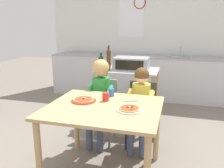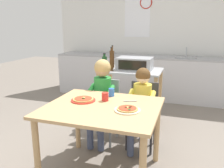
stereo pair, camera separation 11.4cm
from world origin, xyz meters
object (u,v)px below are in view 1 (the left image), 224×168
object	(u,v)px
toaster_oven	(131,63)
drinking_cup_blue	(111,92)
bottle_brown_beer	(109,59)
pizza_plate_red_rimmed	(84,100)
bottle_clear_vinegar	(101,62)
dining_chair_right	(141,109)
child_in_green_shirt	(100,91)
drinking_cup_red	(106,97)
serving_spoon	(131,101)
child_in_yellow_shirt	(140,100)
kitchen_island_cart	(127,87)
dining_chair_left	(103,106)
dining_table	(104,116)
pizza_plate_cream	(129,109)
bottle_slim_sauce	(108,60)

from	to	relation	value
toaster_oven	drinking_cup_blue	distance (m)	1.09
bottle_brown_beer	pizza_plate_red_rimmed	world-z (taller)	bottle_brown_beer
bottle_clear_vinegar	dining_chair_right	xyz separation A→B (m)	(0.74, -0.63, -0.48)
child_in_green_shirt	drinking_cup_red	bearing A→B (deg)	-64.49
pizza_plate_red_rimmed	serving_spoon	size ratio (longest dim) A/B	1.83
toaster_oven	pizza_plate_red_rimmed	bearing A→B (deg)	-100.29
child_in_yellow_shirt	pizza_plate_red_rimmed	distance (m)	0.74
kitchen_island_cart	drinking_cup_blue	size ratio (longest dim) A/B	10.59
kitchen_island_cart	dining_chair_right	size ratio (longest dim) A/B	1.14
kitchen_island_cart	pizza_plate_red_rimmed	distance (m)	1.34
dining_chair_left	child_in_green_shirt	bearing A→B (deg)	-90.00
dining_table	drinking_cup_blue	bearing A→B (deg)	93.26
pizza_plate_cream	drinking_cup_blue	bearing A→B (deg)	126.44
serving_spoon	child_in_green_shirt	bearing A→B (deg)	139.67
bottle_brown_beer	dining_chair_left	size ratio (longest dim) A/B	0.44
dining_chair_right	drinking_cup_red	distance (m)	0.71
bottle_slim_sauce	drinking_cup_red	bearing A→B (deg)	-74.94
dining_chair_right	bottle_slim_sauce	bearing A→B (deg)	139.93
serving_spoon	dining_chair_left	bearing A→B (deg)	132.57
dining_table	dining_chair_left	size ratio (longest dim) A/B	1.36
kitchen_island_cart	child_in_green_shirt	size ratio (longest dim) A/B	0.85
child_in_green_shirt	serving_spoon	bearing A→B (deg)	-40.33
kitchen_island_cart	drinking_cup_blue	world-z (taller)	kitchen_island_cart
bottle_clear_vinegar	pizza_plate_red_rimmed	bearing A→B (deg)	-79.89
bottle_slim_sauce	drinking_cup_blue	xyz separation A→B (m)	(0.30, -0.88, -0.22)
bottle_clear_vinegar	dining_chair_left	size ratio (longest dim) A/B	0.29
bottle_slim_sauce	dining_table	bearing A→B (deg)	-75.55
pizza_plate_cream	drinking_cup_red	size ratio (longest dim) A/B	2.76
kitchen_island_cart	dining_chair_left	world-z (taller)	kitchen_island_cart
toaster_oven	kitchen_island_cart	bearing A→B (deg)	-163.72
dining_chair_left	child_in_green_shirt	world-z (taller)	child_in_green_shirt
dining_chair_right	serving_spoon	world-z (taller)	dining_chair_right
bottle_clear_vinegar	bottle_slim_sauce	world-z (taller)	bottle_slim_sauce
drinking_cup_blue	serving_spoon	xyz separation A→B (m)	(0.25, -0.12, -0.04)
child_in_green_shirt	pizza_plate_red_rimmed	distance (m)	0.53
pizza_plate_red_rimmed	pizza_plate_cream	distance (m)	0.53
toaster_oven	child_in_green_shirt	size ratio (longest dim) A/B	0.48
pizza_plate_cream	serving_spoon	distance (m)	0.27
child_in_green_shirt	toaster_oven	bearing A→B (deg)	73.21
bottle_slim_sauce	drinking_cup_red	size ratio (longest dim) A/B	3.95
child_in_yellow_shirt	bottle_clear_vinegar	bearing A→B (deg)	134.52
kitchen_island_cart	serving_spoon	xyz separation A→B (m)	(0.29, -1.18, 0.18)
pizza_plate_red_rimmed	child_in_yellow_shirt	bearing A→B (deg)	45.18
kitchen_island_cart	pizza_plate_red_rimmed	xyz separation A→B (m)	(-0.19, -1.31, 0.19)
child_in_yellow_shirt	drinking_cup_red	bearing A→B (deg)	-123.53
child_in_yellow_shirt	drinking_cup_red	distance (m)	0.55
bottle_brown_beer	serving_spoon	bearing A→B (deg)	-63.99
pizza_plate_cream	drinking_cup_blue	distance (m)	0.48
bottle_slim_sauce	dining_table	world-z (taller)	bottle_slim_sauce
dining_chair_right	child_in_green_shirt	world-z (taller)	child_in_green_shirt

